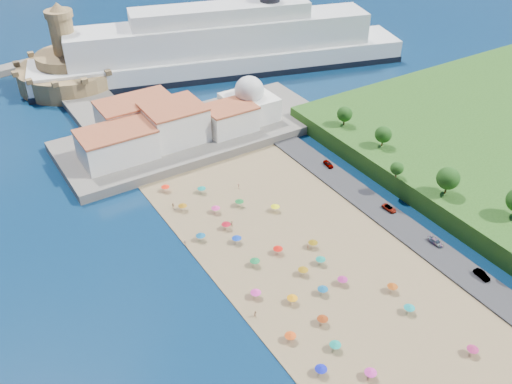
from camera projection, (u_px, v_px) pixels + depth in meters
ground at (297, 275)px, 135.91m from camera, size 700.00×700.00×0.00m
terrace at (195, 134)px, 190.45m from camera, size 90.00×36.00×3.00m
jetty at (97, 110)px, 205.49m from camera, size 18.00×70.00×2.40m
waterfront_buildings at (157, 126)px, 181.59m from camera, size 57.00×29.00×11.00m
domed_building at (249, 102)px, 193.53m from camera, size 16.00×16.00×15.00m
fortress at (69, 69)px, 223.36m from camera, size 40.00×40.00×32.40m
cruise_ship at (222, 48)px, 232.55m from camera, size 153.55×64.04×33.49m
beach_parasols at (333, 311)px, 123.40m from camera, size 32.42×116.09×2.20m
beachgoers at (271, 270)px, 135.57m from camera, size 31.80×90.10×1.88m
parked_cars at (425, 234)px, 146.61m from camera, size 2.21×77.53×1.42m
hillside_trees at (480, 196)px, 145.02m from camera, size 17.95×106.76×8.22m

